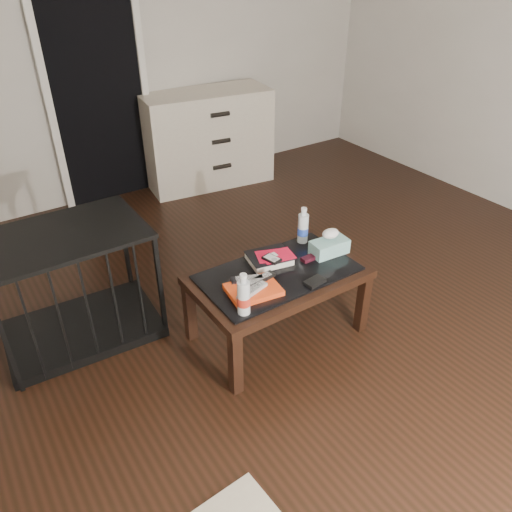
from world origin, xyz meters
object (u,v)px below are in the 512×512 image
(coffee_table, at_px, (278,281))
(dresser, at_px, (208,139))
(water_bottle_left, at_px, (244,294))
(tissue_box, at_px, (329,247))
(pet_crate, at_px, (77,303))
(textbook, at_px, (269,258))
(water_bottle_right, at_px, (303,225))

(coffee_table, height_order, dresser, dresser)
(water_bottle_left, relative_size, tissue_box, 1.03)
(dresser, distance_m, pet_crate, 2.39)
(pet_crate, xyz_separation_m, tissue_box, (1.38, -0.68, 0.28))
(pet_crate, relative_size, water_bottle_left, 3.92)
(pet_crate, xyz_separation_m, textbook, (1.02, -0.55, 0.25))
(dresser, distance_m, water_bottle_right, 2.11)
(coffee_table, xyz_separation_m, textbook, (0.02, 0.12, 0.09))
(water_bottle_left, height_order, water_bottle_right, same)
(tissue_box, bearing_deg, textbook, 164.39)
(water_bottle_right, bearing_deg, water_bottle_left, -150.38)
(textbook, distance_m, tissue_box, 0.38)
(dresser, height_order, pet_crate, dresser)
(dresser, distance_m, tissue_box, 2.29)
(textbook, distance_m, water_bottle_left, 0.51)
(coffee_table, height_order, textbook, textbook)
(dresser, xyz_separation_m, water_bottle_left, (-1.15, -2.45, 0.13))
(pet_crate, distance_m, water_bottle_right, 1.46)
(pet_crate, distance_m, tissue_box, 1.56)
(coffee_table, bearing_deg, water_bottle_left, -151.16)
(pet_crate, bearing_deg, tissue_box, -23.00)
(textbook, xyz_separation_m, water_bottle_left, (-0.39, -0.32, 0.10))
(water_bottle_left, distance_m, tissue_box, 0.77)
(textbook, relative_size, water_bottle_left, 1.05)
(pet_crate, distance_m, water_bottle_left, 1.14)
(water_bottle_left, bearing_deg, pet_crate, 126.15)
(textbook, bearing_deg, water_bottle_right, 24.61)
(coffee_table, bearing_deg, water_bottle_right, 30.46)
(textbook, xyz_separation_m, water_bottle_right, (0.31, 0.07, 0.10))
(pet_crate, bearing_deg, water_bottle_right, -16.49)
(tissue_box, bearing_deg, pet_crate, 157.94)
(coffee_table, xyz_separation_m, water_bottle_left, (-0.36, -0.20, 0.18))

